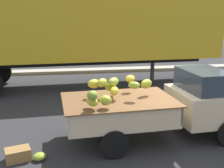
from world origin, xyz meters
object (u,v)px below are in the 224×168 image
(fallen_banana_bunch_near_tailgate, at_px, (39,156))
(produce_crate, at_px, (18,154))
(semi_trailer, at_px, (78,28))
(pickup_truck, at_px, (189,102))

(fallen_banana_bunch_near_tailgate, xyz_separation_m, produce_crate, (-0.46, 0.07, 0.05))
(semi_trailer, xyz_separation_m, produce_crate, (-1.59, -6.32, -2.41))
(pickup_truck, bearing_deg, fallen_banana_bunch_near_tailgate, -171.37)
(semi_trailer, bearing_deg, fallen_banana_bunch_near_tailgate, -103.33)
(pickup_truck, relative_size, fallen_banana_bunch_near_tailgate, 17.34)
(fallen_banana_bunch_near_tailgate, height_order, produce_crate, produce_crate)
(fallen_banana_bunch_near_tailgate, distance_m, produce_crate, 0.47)
(semi_trailer, bearing_deg, pickup_truck, -68.34)
(semi_trailer, height_order, fallen_banana_bunch_near_tailgate, semi_trailer)
(semi_trailer, distance_m, produce_crate, 6.95)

